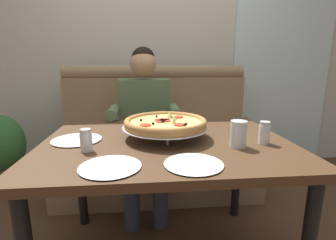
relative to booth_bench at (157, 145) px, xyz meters
name	(u,v)px	position (x,y,z in m)	size (l,w,h in m)	color
back_wall_with_window	(153,39)	(0.00, 0.57, 1.00)	(6.00, 0.12, 2.80)	beige
window_panel	(284,39)	(1.42, 0.50, 1.00)	(1.10, 0.02, 2.80)	white
booth_bench	(157,145)	(0.00, 0.00, 0.00)	(1.74, 0.78, 1.13)	#937556
dining_table	(166,154)	(0.00, -0.96, 0.27)	(1.28, 0.97, 0.75)	#4C331E
diner_main	(145,119)	(-0.11, -0.27, 0.31)	(0.54, 0.64, 1.27)	#2D3342
pizza	(165,123)	(0.00, -0.92, 0.44)	(0.46, 0.46, 0.11)	silver
shaker_parmesan	(264,134)	(0.48, -1.07, 0.40)	(0.06, 0.06, 0.11)	white
shaker_pepper_flakes	(86,142)	(-0.38, -1.10, 0.40)	(0.05, 0.05, 0.10)	white
plate_near_left	(110,165)	(-0.25, -1.30, 0.37)	(0.24, 0.24, 0.02)	white
plate_near_right	(194,162)	(0.08, -1.31, 0.37)	(0.24, 0.24, 0.02)	white
plate_far_side	(77,139)	(-0.47, -0.93, 0.37)	(0.26, 0.26, 0.02)	white
drinking_glass	(238,135)	(0.34, -1.11, 0.41)	(0.08, 0.08, 0.13)	silver
patio_chair	(259,107)	(1.55, 1.22, 0.13)	(0.43, 0.43, 0.86)	black
potted_plant	(4,149)	(-1.38, 0.06, -0.01)	(0.36, 0.36, 0.70)	brown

